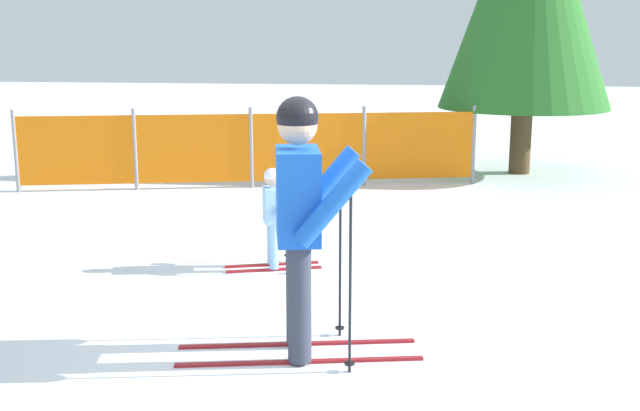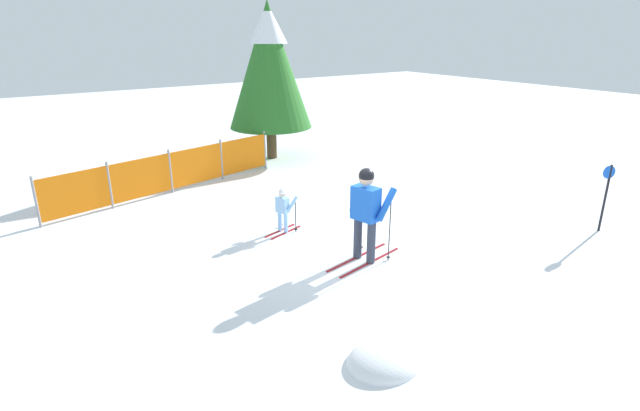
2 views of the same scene
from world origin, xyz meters
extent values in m
plane|color=white|center=(0.00, 0.00, 0.00)|extent=(60.00, 60.00, 0.00)
cube|color=maroon|center=(-0.22, -0.03, 0.01)|extent=(1.69, 0.38, 0.02)
cube|color=maroon|center=(-0.16, -0.35, 0.01)|extent=(1.69, 0.38, 0.02)
cylinder|color=#333847|center=(-0.22, -0.03, 0.43)|extent=(0.16, 0.16, 0.81)
cylinder|color=#333847|center=(-0.16, -0.35, 0.43)|extent=(0.16, 0.16, 0.81)
cube|color=blue|center=(-0.19, -0.19, 1.15)|extent=(0.38, 0.55, 0.63)
cylinder|color=blue|center=(-0.05, 0.16, 1.15)|extent=(0.53, 0.23, 0.58)
cylinder|color=blue|center=(0.08, -0.46, 1.15)|extent=(0.53, 0.23, 0.58)
sphere|color=#D8AD8C|center=(-0.19, -0.19, 1.63)|extent=(0.27, 0.27, 0.27)
sphere|color=black|center=(-0.19, -0.19, 1.68)|extent=(0.28, 0.28, 0.28)
cylinder|color=black|center=(0.06, 0.20, 0.63)|extent=(0.02, 0.02, 1.26)
cylinder|color=black|center=(0.06, 0.20, 0.06)|extent=(0.07, 0.07, 0.01)
cylinder|color=black|center=(0.19, -0.45, 0.63)|extent=(0.02, 0.02, 1.26)
cylinder|color=black|center=(0.19, -0.45, 0.06)|extent=(0.07, 0.07, 0.01)
cube|color=maroon|center=(-0.78, 1.96, 0.01)|extent=(0.89, 0.32, 0.02)
cube|color=maroon|center=(-0.73, 1.80, 0.01)|extent=(0.89, 0.32, 0.02)
cylinder|color=#8CBFF2|center=(-0.78, 1.96, 0.24)|extent=(0.09, 0.09, 0.43)
cylinder|color=#8CBFF2|center=(-0.73, 1.80, 0.24)|extent=(0.09, 0.09, 0.43)
cube|color=#8CBFF2|center=(-0.75, 1.88, 0.62)|extent=(0.23, 0.30, 0.34)
cylinder|color=#8CBFF2|center=(-0.68, 2.08, 0.65)|extent=(0.32, 0.16, 0.27)
cylinder|color=#8CBFF2|center=(-0.58, 1.76, 0.65)|extent=(0.32, 0.16, 0.27)
sphere|color=#D8AD8C|center=(-0.75, 1.88, 0.88)|extent=(0.14, 0.14, 0.14)
sphere|color=white|center=(-0.75, 1.88, 0.90)|extent=(0.15, 0.15, 0.15)
cylinder|color=black|center=(-0.65, 2.14, 0.34)|extent=(0.02, 0.02, 0.68)
cylinder|color=black|center=(-0.65, 2.14, 0.06)|extent=(0.07, 0.07, 0.01)
cylinder|color=black|center=(-0.52, 1.73, 0.34)|extent=(0.02, 0.02, 0.68)
cylinder|color=black|center=(-0.52, 1.73, 0.06)|extent=(0.07, 0.07, 0.01)
cylinder|color=gray|center=(-5.04, 5.17, 0.59)|extent=(0.06, 0.06, 1.17)
cylinder|color=gray|center=(-3.42, 5.54, 0.59)|extent=(0.06, 0.06, 1.17)
cylinder|color=gray|center=(-1.80, 5.92, 0.59)|extent=(0.06, 0.06, 1.17)
cylinder|color=gray|center=(-0.19, 6.29, 0.59)|extent=(0.06, 0.06, 1.17)
cylinder|color=gray|center=(1.43, 6.66, 0.59)|extent=(0.06, 0.06, 1.17)
cube|color=orange|center=(-4.23, 5.36, 0.59)|extent=(1.63, 0.40, 0.99)
cube|color=orange|center=(-2.61, 5.73, 0.59)|extent=(1.63, 0.40, 0.99)
cube|color=orange|center=(-1.00, 6.10, 0.59)|extent=(1.63, 0.40, 0.99)
cube|color=orange|center=(0.62, 6.48, 0.59)|extent=(1.63, 0.40, 0.99)
cylinder|color=#4C3823|center=(2.25, 7.68, 0.53)|extent=(0.34, 0.34, 1.06)
camera|label=1|loc=(0.61, -5.45, 2.23)|focal=45.00mm
camera|label=2|loc=(-5.76, -6.79, 4.21)|focal=28.00mm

